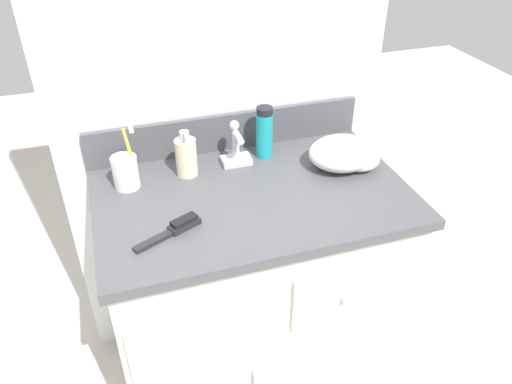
% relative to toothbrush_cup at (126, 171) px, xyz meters
% --- Properties ---
extents(ground_plane, '(6.00, 6.00, 0.00)m').
position_rel_toothbrush_cup_xyz_m(ground_plane, '(0.33, -0.14, -0.84)').
color(ground_plane, beige).
extents(wall_back, '(1.06, 0.08, 2.20)m').
position_rel_toothbrush_cup_xyz_m(wall_back, '(0.33, 0.19, 0.26)').
color(wall_back, silver).
rests_on(wall_back, ground_plane).
extents(vanity, '(0.88, 0.57, 0.79)m').
position_rel_toothbrush_cup_xyz_m(vanity, '(0.33, -0.14, -0.43)').
color(vanity, silver).
rests_on(vanity, ground_plane).
extents(backsplash, '(0.88, 0.02, 0.12)m').
position_rel_toothbrush_cup_xyz_m(backsplash, '(0.33, 0.13, 0.01)').
color(backsplash, '#4C4C51').
rests_on(backsplash, vanity).
extents(sink_faucet, '(0.09, 0.09, 0.14)m').
position_rel_toothbrush_cup_xyz_m(sink_faucet, '(0.33, 0.03, -0.00)').
color(sink_faucet, silver).
rests_on(sink_faucet, vanity).
extents(toothbrush_cup, '(0.08, 0.07, 0.19)m').
position_rel_toothbrush_cup_xyz_m(toothbrush_cup, '(0.00, 0.00, 0.00)').
color(toothbrush_cup, white).
rests_on(toothbrush_cup, vanity).
extents(soap_dispenser, '(0.06, 0.07, 0.15)m').
position_rel_toothbrush_cup_xyz_m(soap_dispenser, '(0.18, 0.01, 0.01)').
color(soap_dispenser, beige).
rests_on(soap_dispenser, vanity).
extents(shaving_cream_can, '(0.05, 0.05, 0.16)m').
position_rel_toothbrush_cup_xyz_m(shaving_cream_can, '(0.43, 0.05, 0.03)').
color(shaving_cream_can, teal).
rests_on(shaving_cream_can, vanity).
extents(hairbrush, '(0.18, 0.10, 0.03)m').
position_rel_toothbrush_cup_xyz_m(hairbrush, '(0.09, -0.25, -0.04)').
color(hairbrush, '#232328').
rests_on(hairbrush, vanity).
extents(hand_towel, '(0.21, 0.17, 0.09)m').
position_rel_toothbrush_cup_xyz_m(hand_towel, '(0.64, -0.09, -0.01)').
color(hand_towel, white).
rests_on(hand_towel, vanity).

